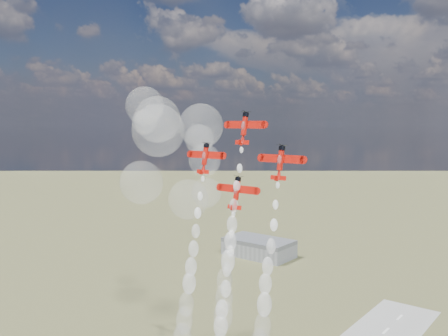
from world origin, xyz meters
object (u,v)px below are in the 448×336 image
object	(u,v)px
hangar	(259,247)
plane_slot	(237,192)
plane_left	(205,158)
plane_lead	(244,128)
plane_right	(280,162)

from	to	relation	value
hangar	plane_slot	distance (m)	226.03
plane_slot	plane_left	bearing A→B (deg)	172.27
hangar	plane_lead	size ratio (longest dim) A/B	3.75
hangar	plane_left	xyz separation A→B (m)	(100.49, -179.54, 81.60)
plane_right	plane_left	bearing A→B (deg)	180.00
plane_left	plane_lead	bearing A→B (deg)	7.73
hangar	plane_left	world-z (taller)	plane_left
hangar	plane_lead	world-z (taller)	plane_lead
plane_lead	plane_right	world-z (taller)	plane_lead
plane_right	plane_slot	xyz separation A→B (m)	(-13.32, -1.81, -9.15)
plane_left	plane_right	bearing A→B (deg)	0.00
plane_lead	plane_left	xyz separation A→B (m)	(-13.32, -1.81, -9.15)
hangar	plane_left	bearing A→B (deg)	-60.76
plane_lead	plane_slot	bearing A→B (deg)	-90.00
plane_left	plane_slot	bearing A→B (deg)	-7.73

